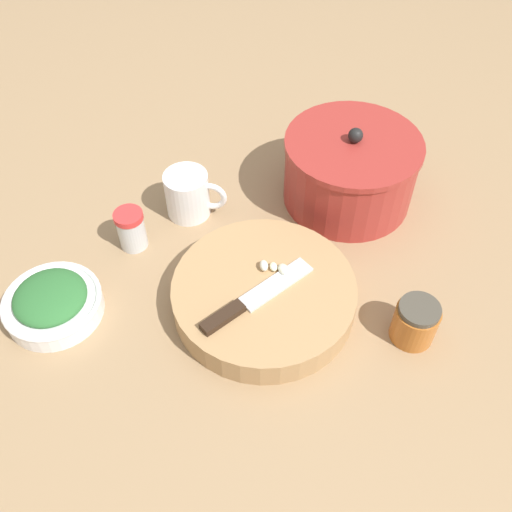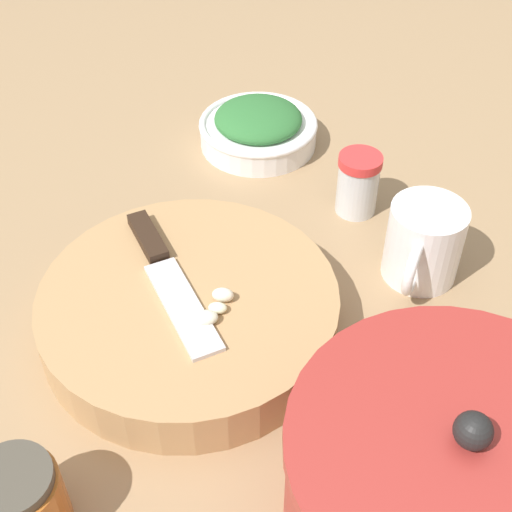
# 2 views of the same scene
# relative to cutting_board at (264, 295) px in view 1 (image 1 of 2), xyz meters

# --- Properties ---
(ground_plane) EXTENTS (5.00, 5.00, 0.00)m
(ground_plane) POSITION_rel_cutting_board_xyz_m (-0.06, 0.04, -0.03)
(ground_plane) COLOR #997A56
(cutting_board) EXTENTS (0.31, 0.31, 0.05)m
(cutting_board) POSITION_rel_cutting_board_xyz_m (0.00, 0.00, 0.00)
(cutting_board) COLOR tan
(cutting_board) RESTS_ON ground_plane
(chef_knife) EXTENTS (0.18, 0.17, 0.01)m
(chef_knife) POSITION_rel_cutting_board_xyz_m (-0.02, -0.03, 0.03)
(chef_knife) COLOR black
(chef_knife) RESTS_ON cutting_board
(garlic_cloves) EXTENTS (0.06, 0.03, 0.02)m
(garlic_cloves) POSITION_rel_cutting_board_xyz_m (0.02, 0.04, 0.03)
(garlic_cloves) COLOR silver
(garlic_cloves) RESTS_ON cutting_board
(herb_bowl) EXTENTS (0.17, 0.17, 0.06)m
(herb_bowl) POSITION_rel_cutting_board_xyz_m (-0.36, -0.03, 0.00)
(herb_bowl) COLOR white
(herb_bowl) RESTS_ON ground_plane
(spice_jar) EXTENTS (0.05, 0.05, 0.08)m
(spice_jar) POSITION_rel_cutting_board_xyz_m (-0.25, 0.13, 0.02)
(spice_jar) COLOR silver
(spice_jar) RESTS_ON ground_plane
(coffee_mug) EXTENTS (0.12, 0.09, 0.09)m
(coffee_mug) POSITION_rel_cutting_board_xyz_m (-0.15, 0.22, 0.02)
(coffee_mug) COLOR white
(coffee_mug) RESTS_ON ground_plane
(honey_jar) EXTENTS (0.07, 0.07, 0.08)m
(honey_jar) POSITION_rel_cutting_board_xyz_m (0.25, -0.05, 0.01)
(honey_jar) COLOR #B26023
(honey_jar) RESTS_ON ground_plane
(stock_pot) EXTENTS (0.26, 0.26, 0.17)m
(stock_pot) POSITION_rel_cutting_board_xyz_m (0.16, 0.28, 0.05)
(stock_pot) COLOR #9E2D28
(stock_pot) RESTS_ON ground_plane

